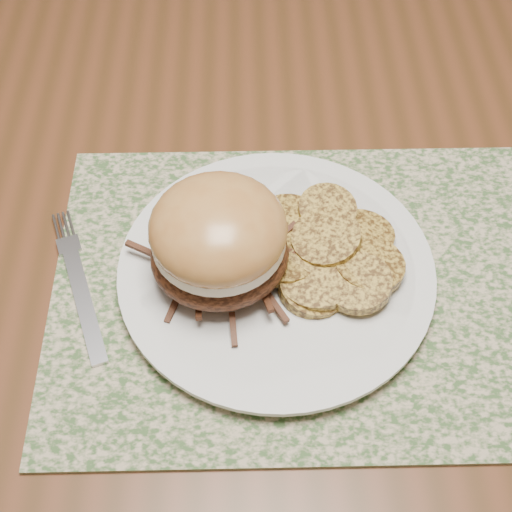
{
  "coord_description": "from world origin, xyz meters",
  "views": [
    {
      "loc": [
        0.2,
        -0.57,
        1.27
      ],
      "look_at": [
        0.21,
        -0.21,
        0.79
      ],
      "focal_mm": 50.0,
      "sensor_mm": 36.0,
      "label": 1
    }
  ],
  "objects": [
    {
      "name": "fork",
      "position": [
        0.05,
        -0.21,
        0.76
      ],
      "size": [
        0.07,
        0.17,
        0.0
      ],
      "rotation": [
        0.0,
        0.0,
        0.33
      ],
      "color": "#B4B4BB",
      "rests_on": "placemat"
    },
    {
      "name": "dinner_plate",
      "position": [
        0.23,
        -0.21,
        0.76
      ],
      "size": [
        0.26,
        0.26,
        0.02
      ],
      "primitive_type": "cylinder",
      "color": "silver",
      "rests_on": "placemat"
    },
    {
      "name": "placemat",
      "position": [
        0.26,
        -0.21,
        0.75
      ],
      "size": [
        0.45,
        0.33,
        0.0
      ],
      "primitive_type": "cube",
      "color": "#3A572C",
      "rests_on": "dining_table"
    },
    {
      "name": "pork_sandwich",
      "position": [
        0.18,
        -0.21,
        0.81
      ],
      "size": [
        0.14,
        0.13,
        0.09
      ],
      "rotation": [
        0.0,
        0.0,
        0.22
      ],
      "color": "black",
      "rests_on": "dinner_plate"
    },
    {
      "name": "dining_table",
      "position": [
        0.0,
        0.0,
        0.67
      ],
      "size": [
        1.5,
        0.9,
        0.75
      ],
      "color": "#572E19",
      "rests_on": "ground"
    },
    {
      "name": "roasted_potatoes",
      "position": [
        0.27,
        -0.2,
        0.78
      ],
      "size": [
        0.16,
        0.16,
        0.04
      ],
      "color": "#B08B33",
      "rests_on": "dinner_plate"
    },
    {
      "name": "ground",
      "position": [
        0.0,
        0.0,
        0.0
      ],
      "size": [
        3.5,
        3.5,
        0.0
      ],
      "primitive_type": "plane",
      "color": "brown",
      "rests_on": "ground"
    }
  ]
}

